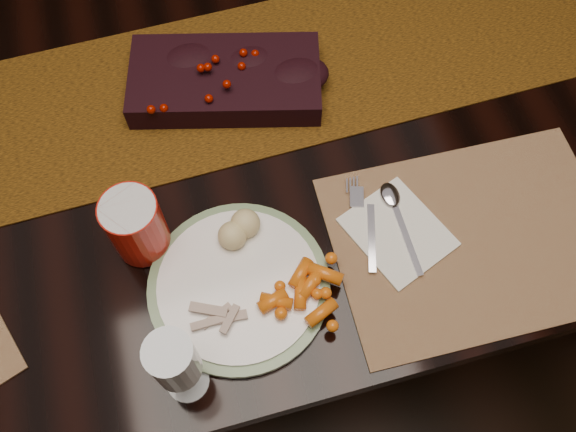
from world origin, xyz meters
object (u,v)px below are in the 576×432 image
object	(u,v)px
baby_carrots	(299,293)
turkey_shreds	(219,316)
dining_table	(247,208)
centerpiece	(225,77)
napkin	(398,232)
red_cup	(136,226)
dinner_plate	(239,285)
mashed_potatoes	(237,232)
placemat_main	(474,239)
wine_glass	(179,368)

from	to	relation	value
baby_carrots	turkey_shreds	xyz separation A→B (m)	(-0.12, -0.00, -0.00)
dining_table	centerpiece	size ratio (longest dim) A/B	5.72
baby_carrots	napkin	bearing A→B (deg)	19.49
centerpiece	red_cup	bearing A→B (deg)	-126.32
napkin	red_cup	xyz separation A→B (m)	(-0.37, 0.09, 0.05)
centerpiece	turkey_shreds	world-z (taller)	centerpiece
centerpiece	red_cup	world-z (taller)	red_cup
dining_table	baby_carrots	size ratio (longest dim) A/B	17.19
dinner_plate	mashed_potatoes	xyz separation A→B (m)	(0.02, 0.07, 0.03)
centerpiece	placemat_main	world-z (taller)	centerpiece
placemat_main	dinner_plate	bearing A→B (deg)	178.70
baby_carrots	placemat_main	bearing A→B (deg)	4.48
dinner_plate	placemat_main	bearing A→B (deg)	-2.84
dinner_plate	baby_carrots	size ratio (longest dim) A/B	2.50
baby_carrots	wine_glass	distance (m)	0.20
dinner_plate	mashed_potatoes	distance (m)	0.08
dining_table	mashed_potatoes	distance (m)	0.49
mashed_potatoes	turkey_shreds	world-z (taller)	mashed_potatoes
mashed_potatoes	turkey_shreds	distance (m)	0.12
baby_carrots	mashed_potatoes	world-z (taller)	mashed_potatoes
dining_table	wine_glass	bearing A→B (deg)	-110.54
dining_table	baby_carrots	bearing A→B (deg)	-87.61
baby_carrots	red_cup	world-z (taller)	red_cup
turkey_shreds	napkin	size ratio (longest dim) A/B	0.45
mashed_potatoes	napkin	distance (m)	0.24
dining_table	napkin	bearing A→B (deg)	-57.87
placemat_main	baby_carrots	bearing A→B (deg)	-173.98
dining_table	dinner_plate	distance (m)	0.50
napkin	wine_glass	world-z (taller)	wine_glass
dining_table	mashed_potatoes	xyz separation A→B (m)	(-0.05, -0.25, 0.41)
dining_table	placemat_main	bearing A→B (deg)	-48.70
dining_table	napkin	xyz separation A→B (m)	(0.19, -0.30, 0.38)
mashed_potatoes	wine_glass	distance (m)	0.22
placemat_main	red_cup	distance (m)	0.50
mashed_potatoes	napkin	xyz separation A→B (m)	(0.23, -0.05, -0.03)
dinner_plate	napkin	distance (m)	0.25
centerpiece	napkin	bearing A→B (deg)	-60.37
dinner_plate	baby_carrots	world-z (taller)	baby_carrots
red_cup	wine_glass	size ratio (longest dim) A/B	0.68
turkey_shreds	wine_glass	distance (m)	0.11
centerpiece	napkin	xyz separation A→B (m)	(0.19, -0.33, -0.03)
red_cup	mashed_potatoes	bearing A→B (deg)	-15.57
centerpiece	placemat_main	size ratio (longest dim) A/B	0.75
turkey_shreds	napkin	world-z (taller)	turkey_shreds
red_cup	napkin	bearing A→B (deg)	-12.96
napkin	mashed_potatoes	bearing A→B (deg)	147.05
mashed_potatoes	napkin	size ratio (longest dim) A/B	0.52
placemat_main	napkin	xyz separation A→B (m)	(-0.11, 0.04, 0.00)
placemat_main	red_cup	bearing A→B (deg)	167.03
centerpiece	baby_carrots	xyz separation A→B (m)	(0.02, -0.39, -0.01)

